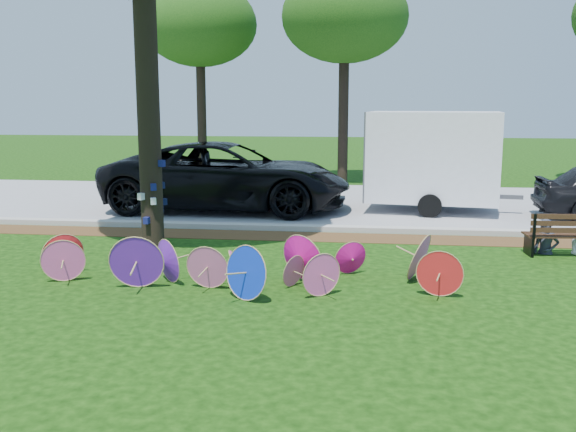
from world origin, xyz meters
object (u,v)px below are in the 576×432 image
parasol_pile (245,263)px  black_van (227,176)px  park_bench (567,234)px  cargo_trailer (433,156)px  person_left (548,220)px

parasol_pile → black_van: 7.35m
park_bench → black_van: bearing=146.0°
cargo_trailer → person_left: 5.12m
parasol_pile → black_van: black_van is taller
person_left → black_van: bearing=159.1°
black_van → cargo_trailer: size_ratio=1.97×
black_van → person_left: black_van is taller
park_bench → person_left: 0.43m
black_van → park_bench: 8.67m
black_van → person_left: (7.16, -4.26, -0.25)m
person_left → parasol_pile: bearing=-142.1°
cargo_trailer → park_bench: size_ratio=2.10×
black_van → park_bench: black_van is taller
parasol_pile → person_left: bearing=28.0°
parasol_pile → cargo_trailer: size_ratio=2.06×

